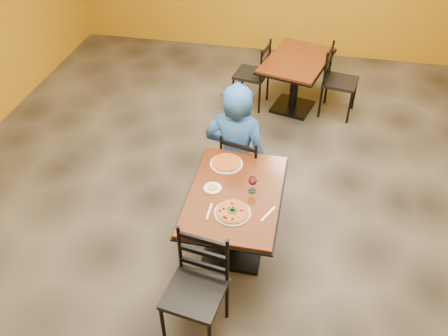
% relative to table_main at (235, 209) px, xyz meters
% --- Properties ---
extents(floor, '(7.00, 8.00, 0.01)m').
position_rel_table_main_xyz_m(floor, '(0.00, 0.50, -0.56)').
color(floor, black).
rests_on(floor, ground).
extents(table_main, '(0.83, 1.23, 0.75)m').
position_rel_table_main_xyz_m(table_main, '(0.00, 0.00, 0.00)').
color(table_main, '#652A10').
rests_on(table_main, floor).
extents(table_second, '(1.02, 1.29, 0.75)m').
position_rel_table_main_xyz_m(table_second, '(0.32, 2.71, -0.00)').
color(table_second, '#652A10').
rests_on(table_second, floor).
extents(chair_main_near, '(0.50, 0.50, 0.97)m').
position_rel_table_main_xyz_m(chair_main_near, '(-0.15, -0.91, -0.07)').
color(chair_main_near, black).
rests_on(chair_main_near, floor).
extents(chair_main_far, '(0.49, 0.49, 0.90)m').
position_rel_table_main_xyz_m(chair_main_far, '(-0.03, 0.75, -0.11)').
color(chair_main_far, black).
rests_on(chair_main_far, floor).
extents(chair_second_left, '(0.48, 0.48, 0.93)m').
position_rel_table_main_xyz_m(chair_second_left, '(-0.27, 2.71, -0.09)').
color(chair_second_left, black).
rests_on(chair_second_left, floor).
extents(chair_second_right, '(0.50, 0.50, 0.95)m').
position_rel_table_main_xyz_m(chair_second_right, '(0.92, 2.71, -0.08)').
color(chair_second_right, black).
rests_on(chair_second_right, floor).
extents(diner, '(0.68, 0.47, 1.37)m').
position_rel_table_main_xyz_m(diner, '(-0.14, 0.83, 0.13)').
color(diner, '#1B5096').
rests_on(diner, floor).
extents(plate_main, '(0.31, 0.31, 0.01)m').
position_rel_table_main_xyz_m(plate_main, '(0.03, -0.25, 0.20)').
color(plate_main, white).
rests_on(plate_main, table_main).
extents(pizza_main, '(0.28, 0.28, 0.02)m').
position_rel_table_main_xyz_m(pizza_main, '(0.03, -0.25, 0.21)').
color(pizza_main, maroon).
rests_on(pizza_main, plate_main).
extents(plate_far, '(0.31, 0.31, 0.01)m').
position_rel_table_main_xyz_m(plate_far, '(-0.15, 0.38, 0.20)').
color(plate_far, white).
rests_on(plate_far, table_main).
extents(pizza_far, '(0.28, 0.28, 0.02)m').
position_rel_table_main_xyz_m(pizza_far, '(-0.15, 0.38, 0.21)').
color(pizza_far, '#BF6E24').
rests_on(pizza_far, plate_far).
extents(side_plate, '(0.16, 0.16, 0.01)m').
position_rel_table_main_xyz_m(side_plate, '(-0.21, 0.02, 0.20)').
color(side_plate, white).
rests_on(side_plate, table_main).
extents(dip, '(0.09, 0.09, 0.01)m').
position_rel_table_main_xyz_m(dip, '(-0.21, 0.02, 0.21)').
color(dip, tan).
rests_on(dip, side_plate).
extents(wine_glass, '(0.08, 0.08, 0.18)m').
position_rel_table_main_xyz_m(wine_glass, '(0.14, 0.05, 0.28)').
color(wine_glass, white).
rests_on(wine_glass, table_main).
extents(fork, '(0.02, 0.19, 0.00)m').
position_rel_table_main_xyz_m(fork, '(-0.17, -0.27, 0.20)').
color(fork, silver).
rests_on(fork, table_main).
extents(knife, '(0.10, 0.20, 0.00)m').
position_rel_table_main_xyz_m(knife, '(0.32, -0.20, 0.20)').
color(knife, silver).
rests_on(knife, table_main).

